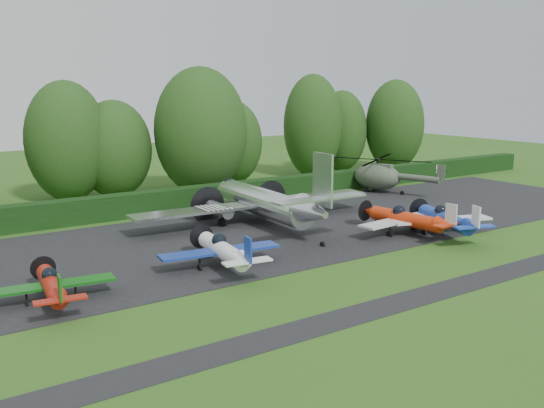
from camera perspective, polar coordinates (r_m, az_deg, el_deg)
ground at (r=37.86m, az=8.38°, el=-5.68°), size 160.00×160.00×0.00m
apron at (r=45.43m, az=-0.18°, el=-2.68°), size 70.00×18.00×0.01m
taxiway_verge at (r=33.93m, az=15.30°, el=-7.99°), size 70.00×2.00×0.00m
hedgerow at (r=54.66m, az=-6.65°, el=-0.36°), size 90.00×1.60×2.00m
transport_plane at (r=47.28m, az=-0.70°, el=0.18°), size 20.78×15.94×6.66m
light_plane_red at (r=32.65m, az=-20.07°, el=-7.16°), size 6.39×6.72×2.46m
light_plane_white at (r=36.38m, az=-4.65°, el=-4.34°), size 7.47×7.86×2.87m
light_plane_orange at (r=45.44m, az=12.47°, el=-1.35°), size 7.71×8.10×2.96m
light_plane_blue at (r=46.02m, az=15.96°, el=-1.35°), size 7.76×8.16×2.98m
helicopter at (r=62.69m, az=9.92°, el=2.78°), size 10.78×12.62×3.47m
sign_board at (r=72.15m, az=14.50°, el=3.13°), size 3.05×0.11×1.72m
tree_0 at (r=59.85m, az=-18.75°, el=5.59°), size 7.62×7.62×11.30m
tree_1 at (r=67.30m, az=-3.71°, el=5.81°), size 6.51×6.51×9.15m
tree_3 at (r=77.10m, az=6.57°, el=6.83°), size 6.27×6.27×10.14m
tree_5 at (r=79.00m, az=11.48°, el=7.27°), size 7.35×7.35×11.47m
tree_6 at (r=60.71m, az=-14.64°, el=5.02°), size 7.25×7.25×9.45m
tree_7 at (r=72.04m, az=3.84°, el=7.34°), size 6.89×6.89×12.09m
tree_10 at (r=60.62m, az=-6.73°, el=6.81°), size 9.21×9.21×12.62m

